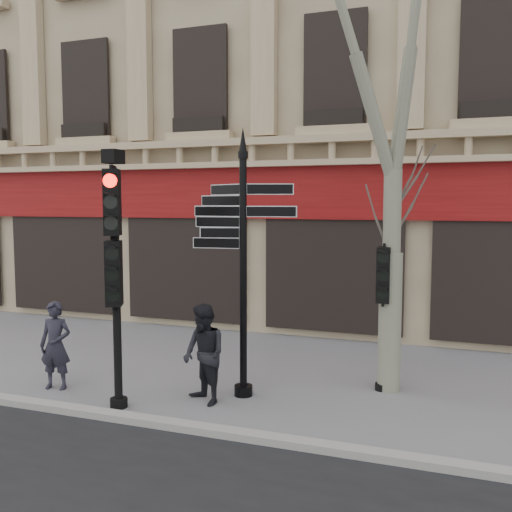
{
  "coord_description": "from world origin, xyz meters",
  "views": [
    {
      "loc": [
        2.95,
        -8.67,
        3.35
      ],
      "look_at": [
        -0.42,
        0.6,
        2.42
      ],
      "focal_mm": 40.0,
      "sensor_mm": 36.0,
      "label": 1
    }
  ],
  "objects_px": {
    "traffic_signal_main": "(115,247)",
    "traffic_signal_secondary": "(384,291)",
    "fingerpost": "(243,218)",
    "pedestrian_b": "(204,354)",
    "pedestrian_a": "(56,345)",
    "plane_tree": "(397,4)"
  },
  "relations": [
    {
      "from": "fingerpost",
      "to": "pedestrian_b",
      "type": "relative_size",
      "value": 2.76
    },
    {
      "from": "fingerpost",
      "to": "pedestrian_a",
      "type": "bearing_deg",
      "value": -162.17
    },
    {
      "from": "fingerpost",
      "to": "pedestrian_b",
      "type": "height_order",
      "value": "fingerpost"
    },
    {
      "from": "traffic_signal_main",
      "to": "traffic_signal_secondary",
      "type": "bearing_deg",
      "value": 5.88
    },
    {
      "from": "traffic_signal_secondary",
      "to": "pedestrian_b",
      "type": "height_order",
      "value": "traffic_signal_secondary"
    },
    {
      "from": "fingerpost",
      "to": "plane_tree",
      "type": "relative_size",
      "value": 0.48
    },
    {
      "from": "traffic_signal_secondary",
      "to": "plane_tree",
      "type": "height_order",
      "value": "plane_tree"
    },
    {
      "from": "fingerpost",
      "to": "pedestrian_a",
      "type": "height_order",
      "value": "fingerpost"
    },
    {
      "from": "plane_tree",
      "to": "pedestrian_a",
      "type": "distance_m",
      "value": 8.41
    },
    {
      "from": "traffic_signal_secondary",
      "to": "pedestrian_b",
      "type": "xyz_separation_m",
      "value": [
        -2.71,
        -1.69,
        -0.97
      ]
    },
    {
      "from": "traffic_signal_main",
      "to": "pedestrian_a",
      "type": "distance_m",
      "value": 2.48
    },
    {
      "from": "traffic_signal_main",
      "to": "traffic_signal_secondary",
      "type": "xyz_separation_m",
      "value": [
        3.95,
        2.35,
        -0.84
      ]
    },
    {
      "from": "fingerpost",
      "to": "pedestrian_a",
      "type": "xyz_separation_m",
      "value": [
        -3.31,
        -0.8,
        -2.3
      ]
    },
    {
      "from": "fingerpost",
      "to": "pedestrian_b",
      "type": "xyz_separation_m",
      "value": [
        -0.48,
        -0.57,
        -2.26
      ]
    },
    {
      "from": "pedestrian_a",
      "to": "traffic_signal_main",
      "type": "bearing_deg",
      "value": -26.27
    },
    {
      "from": "plane_tree",
      "to": "pedestrian_b",
      "type": "bearing_deg",
      "value": -148.15
    },
    {
      "from": "pedestrian_b",
      "to": "pedestrian_a",
      "type": "bearing_deg",
      "value": -141.22
    },
    {
      "from": "plane_tree",
      "to": "pedestrian_b",
      "type": "height_order",
      "value": "plane_tree"
    },
    {
      "from": "traffic_signal_secondary",
      "to": "pedestrian_a",
      "type": "bearing_deg",
      "value": -160.63
    },
    {
      "from": "traffic_signal_secondary",
      "to": "pedestrian_b",
      "type": "bearing_deg",
      "value": -147.78
    },
    {
      "from": "traffic_signal_main",
      "to": "traffic_signal_secondary",
      "type": "height_order",
      "value": "traffic_signal_main"
    },
    {
      "from": "fingerpost",
      "to": "plane_tree",
      "type": "height_order",
      "value": "plane_tree"
    }
  ]
}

